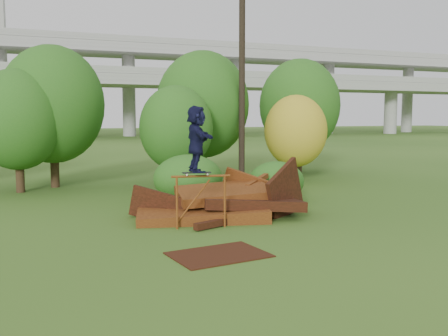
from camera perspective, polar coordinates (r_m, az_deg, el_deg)
name	(u,v)px	position (r m, az deg, el deg)	size (l,w,h in m)	color
ground	(281,236)	(13.13, 6.55, -7.67)	(240.00, 240.00, 0.00)	#2D5116
scrap_pile	(223,204)	(15.35, -0.16, -4.19)	(5.76, 3.33, 2.28)	#421A0B
grind_rail	(201,192)	(13.71, -2.65, -2.77)	(1.61, 0.36, 1.48)	brown
skateboard	(197,173)	(13.62, -3.14, -0.54)	(0.81, 0.35, 0.08)	black
skater	(196,139)	(13.55, -3.17, 3.33)	(1.68, 0.53, 1.81)	#111233
flat_plate	(219,255)	(11.26, -0.60, -9.87)	(2.07, 1.48, 0.03)	#34170B
tree_0	(18,120)	(21.69, -22.51, 5.13)	(3.53, 3.53, 4.98)	black
tree_1	(53,105)	(22.73, -19.00, 6.87)	(4.39, 4.39, 6.11)	black
tree_2	(176,128)	(21.20, -5.48, 4.58)	(3.11, 3.11, 4.39)	black
tree_3	(203,105)	(24.30, -2.43, 7.25)	(4.48, 4.48, 6.22)	black
tree_4	(296,131)	(23.83, 8.19, 4.19)	(2.96, 2.96, 4.09)	black
tree_5	(300,106)	(27.91, 8.63, 7.07)	(4.42, 4.42, 6.21)	black
shrub_left	(188,178)	(17.89, -4.12, -1.20)	(2.49, 2.30, 1.73)	#185516
shrub_right	(276,181)	(18.26, 6.00, -1.50)	(2.05, 1.88, 1.45)	#185516
utility_pole	(242,66)	(22.93, 2.07, 11.60)	(1.40, 0.28, 10.54)	black
freeway_overpass	(69,64)	(74.74, -17.33, 11.23)	(160.00, 15.00, 13.70)	gray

